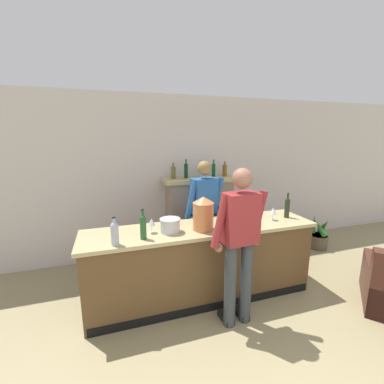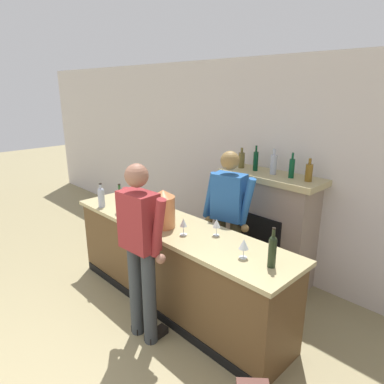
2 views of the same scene
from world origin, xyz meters
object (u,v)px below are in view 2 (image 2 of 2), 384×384
object	(u,v)px
wine_glass_by_dispenser	(216,224)
person_bartender	(228,218)
copper_dispenser	(163,208)
wine_glass_back_row	(244,245)
wine_glass_front_left	(183,223)
person_customer	(141,247)
ice_bucket_steel	(144,209)
wine_glass_mid_counter	(136,201)
fireplace_stone	(269,226)
wine_bottle_cabernet_heavy	(120,199)
wine_bottle_port_short	(272,250)
wine_bottle_riesling_slim	(101,196)

from	to	relation	value
wine_glass_by_dispenser	person_bartender	bearing A→B (deg)	117.62
copper_dispenser	wine_glass_back_row	xyz separation A→B (m)	(1.01, 0.05, -0.08)
wine_glass_back_row	wine_glass_front_left	bearing A→B (deg)	-176.76
person_customer	wine_glass_by_dispenser	distance (m)	0.78
copper_dispenser	ice_bucket_steel	xyz separation A→B (m)	(-0.39, 0.05, -0.12)
person_customer	ice_bucket_steel	xyz separation A→B (m)	(-0.63, 0.52, 0.07)
wine_glass_mid_counter	wine_glass_back_row	xyz separation A→B (m)	(1.61, -0.03, -0.00)
fireplace_stone	ice_bucket_steel	distance (m)	1.58
fireplace_stone	wine_bottle_cabernet_heavy	size ratio (longest dim) A/B	5.03
copper_dispenser	wine_glass_back_row	world-z (taller)	copper_dispenser
wine_bottle_port_short	wine_bottle_cabernet_heavy	bearing A→B (deg)	-175.42
ice_bucket_steel	wine_glass_back_row	world-z (taller)	wine_glass_back_row
copper_dispenser	ice_bucket_steel	size ratio (longest dim) A/B	1.68
ice_bucket_steel	wine_glass_back_row	size ratio (longest dim) A/B	1.39
wine_bottle_riesling_slim	wine_bottle_port_short	distance (m)	2.30
ice_bucket_steel	copper_dispenser	bearing A→B (deg)	-6.69
wine_glass_front_left	wine_glass_mid_counter	distance (m)	0.90
ice_bucket_steel	fireplace_stone	bearing A→B (deg)	57.67
person_bartender	wine_bottle_cabernet_heavy	bearing A→B (deg)	-142.01
wine_bottle_port_short	wine_glass_back_row	bearing A→B (deg)	-170.34
fireplace_stone	wine_bottle_riesling_slim	world-z (taller)	fireplace_stone
person_customer	wine_bottle_riesling_slim	bearing A→B (deg)	165.22
wine_bottle_port_short	wine_glass_back_row	distance (m)	0.26
wine_bottle_port_short	ice_bucket_steel	bearing A→B (deg)	-178.35
person_bartender	wine_bottle_cabernet_heavy	size ratio (longest dim) A/B	5.10
fireplace_stone	wine_glass_back_row	bearing A→B (deg)	-65.91
fireplace_stone	wine_glass_back_row	world-z (taller)	fireplace_stone
wine_glass_by_dispenser	wine_glass_front_left	xyz separation A→B (m)	(-0.24, -0.22, -0.00)
person_bartender	copper_dispenser	distance (m)	0.80
ice_bucket_steel	wine_bottle_cabernet_heavy	bearing A→B (deg)	-161.08
wine_bottle_riesling_slim	wine_glass_mid_counter	world-z (taller)	wine_bottle_riesling_slim
person_bartender	wine_glass_front_left	bearing A→B (deg)	-88.86
wine_bottle_port_short	wine_bottle_cabernet_heavy	size ratio (longest dim) A/B	1.02
fireplace_stone	wine_glass_mid_counter	bearing A→B (deg)	-129.25
copper_dispenser	wine_bottle_cabernet_heavy	size ratio (longest dim) A/B	1.20
person_customer	copper_dispenser	bearing A→B (deg)	116.70
copper_dispenser	person_bartender	bearing A→B (deg)	68.46
person_bartender	copper_dispenser	xyz separation A→B (m)	(-0.28, -0.72, 0.22)
fireplace_stone	person_bartender	distance (m)	0.69
fireplace_stone	wine_bottle_port_short	bearing A→B (deg)	-56.35
wine_bottle_riesling_slim	fireplace_stone	bearing A→B (deg)	45.83
person_customer	person_bartender	size ratio (longest dim) A/B	1.02
person_customer	wine_glass_by_dispenser	bearing A→B (deg)	67.07
wine_bottle_cabernet_heavy	wine_glass_mid_counter	world-z (taller)	wine_bottle_cabernet_heavy
wine_bottle_port_short	wine_glass_mid_counter	distance (m)	1.87
ice_bucket_steel	wine_glass_mid_counter	world-z (taller)	wine_glass_mid_counter
wine_bottle_riesling_slim	wine_glass_by_dispenser	xyz separation A→B (m)	(1.55, 0.38, -0.01)
ice_bucket_steel	wine_bottle_port_short	bearing A→B (deg)	1.65
person_bartender	wine_glass_mid_counter	size ratio (longest dim) A/B	9.71
person_customer	wine_glass_back_row	world-z (taller)	person_customer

